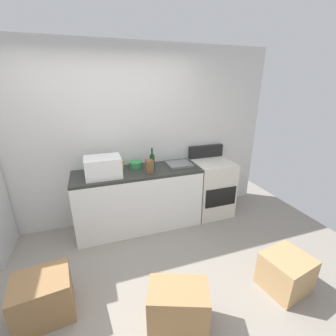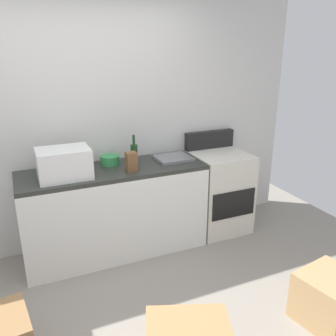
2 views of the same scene
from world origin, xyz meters
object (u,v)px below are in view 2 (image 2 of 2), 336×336
object	(u,v)px
cardboard_box_small	(329,298)
mixing_bowl	(110,160)
stove_oven	(219,190)
knife_block	(131,161)
microwave	(64,163)
coffee_mug	(88,160)
wine_bottle	(134,154)

from	to	relation	value
cardboard_box_small	mixing_bowl	bearing A→B (deg)	124.31
stove_oven	cardboard_box_small	bearing A→B (deg)	-90.04
knife_block	mixing_bowl	bearing A→B (deg)	118.22
mixing_bowl	cardboard_box_small	xyz separation A→B (m)	(1.21, -1.77, -0.75)
microwave	mixing_bowl	bearing A→B (deg)	24.32
stove_oven	coffee_mug	bearing A→B (deg)	172.18
stove_oven	wine_bottle	distance (m)	1.13
stove_oven	wine_bottle	xyz separation A→B (m)	(-0.98, 0.04, 0.54)
microwave	coffee_mug	distance (m)	0.39
knife_block	mixing_bowl	distance (m)	0.30
microwave	knife_block	bearing A→B (deg)	-4.82
mixing_bowl	cardboard_box_small	distance (m)	2.27
wine_bottle	coffee_mug	world-z (taller)	wine_bottle
stove_oven	knife_block	world-z (taller)	stove_oven
stove_oven	coffee_mug	xyz separation A→B (m)	(-1.42, 0.19, 0.48)
knife_block	stove_oven	bearing A→B (deg)	6.84
coffee_mug	cardboard_box_small	bearing A→B (deg)	-52.28
stove_oven	wine_bottle	bearing A→B (deg)	177.52
wine_bottle	coffee_mug	bearing A→B (deg)	160.68
mixing_bowl	cardboard_box_small	world-z (taller)	mixing_bowl
stove_oven	coffee_mug	world-z (taller)	stove_oven
mixing_bowl	wine_bottle	bearing A→B (deg)	-22.21
stove_oven	mixing_bowl	size ratio (longest dim) A/B	5.79
microwave	wine_bottle	bearing A→B (deg)	9.71
stove_oven	cardboard_box_small	size ratio (longest dim) A/B	2.45
wine_bottle	cardboard_box_small	bearing A→B (deg)	-59.68
cardboard_box_small	coffee_mug	bearing A→B (deg)	127.72
knife_block	wine_bottle	bearing A→B (deg)	63.27
microwave	mixing_bowl	xyz separation A→B (m)	(0.47, 0.21, -0.09)
coffee_mug	microwave	bearing A→B (deg)	-134.02
stove_oven	wine_bottle	size ratio (longest dim) A/B	3.67
knife_block	mixing_bowl	size ratio (longest dim) A/B	0.95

